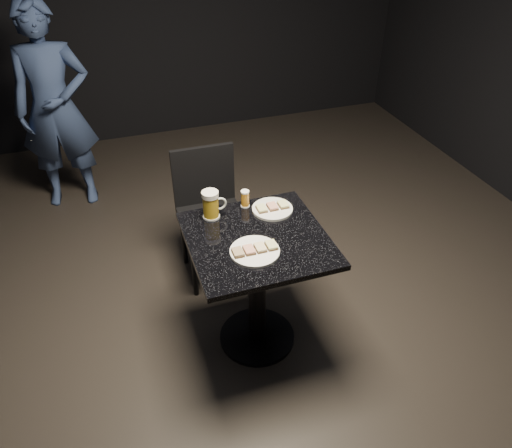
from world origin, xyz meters
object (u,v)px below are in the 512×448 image
object	(u,v)px
plate_small	(272,209)
beer_mug	(211,205)
plate_large	(255,251)
table	(257,273)
patron	(55,109)
chair	(209,207)
beer_tumbler	(245,199)

from	to	relation	value
plate_small	beer_mug	distance (m)	0.34
plate_large	table	world-z (taller)	plate_large
plate_large	beer_mug	xyz separation A→B (m)	(-0.12, 0.36, 0.07)
plate_large	patron	distance (m)	2.24
patron	table	distance (m)	2.18
plate_large	plate_small	size ratio (longest dim) A/B	1.10
plate_small	patron	world-z (taller)	patron
table	beer_mug	bearing A→B (deg)	124.49
patron	table	size ratio (longest dim) A/B	2.13
plate_large	chair	xyz separation A→B (m)	(-0.03, 0.83, -0.26)
plate_small	plate_large	bearing A→B (deg)	-123.26
plate_large	patron	xyz separation A→B (m)	(-0.90, 2.06, 0.04)
plate_small	chair	world-z (taller)	chair
plate_small	beer_mug	xyz separation A→B (m)	(-0.33, 0.04, 0.07)
plate_small	beer_tumbler	distance (m)	0.16
beer_mug	plate_large	bearing A→B (deg)	-71.53
plate_small	beer_tumbler	bearing A→B (deg)	146.27
plate_large	plate_small	xyz separation A→B (m)	(0.21, 0.32, 0.00)
plate_small	beer_mug	bearing A→B (deg)	172.58
beer_tumbler	patron	bearing A→B (deg)	120.59
beer_tumbler	chair	size ratio (longest dim) A/B	0.11
patron	beer_tumbler	bearing A→B (deg)	-52.56
beer_tumbler	plate_large	bearing A→B (deg)	-101.26
patron	beer_mug	distance (m)	1.86
beer_mug	beer_tumbler	world-z (taller)	beer_mug
plate_small	chair	size ratio (longest dim) A/B	0.26
patron	chair	bearing A→B (deg)	-48.00
plate_large	beer_tumbler	size ratio (longest dim) A/B	2.50
plate_large	beer_mug	distance (m)	0.39
plate_large	plate_small	world-z (taller)	same
plate_large	chair	world-z (taller)	chair
plate_small	patron	bearing A→B (deg)	122.46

